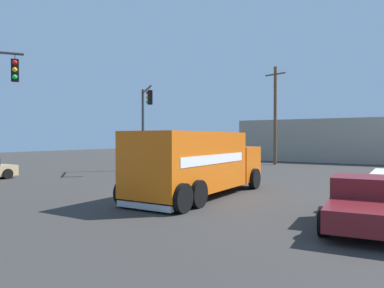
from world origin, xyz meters
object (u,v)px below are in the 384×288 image
object	(u,v)px
utility_pole	(275,114)
pickup_maroon	(369,200)
delivery_truck	(198,163)
traffic_light_primary	(145,117)

from	to	relation	value
utility_pole	pickup_maroon	bearing A→B (deg)	-65.26
delivery_truck	pickup_maroon	xyz separation A→B (m)	(6.71, -1.82, -0.72)
delivery_truck	pickup_maroon	distance (m)	6.99
traffic_light_primary	pickup_maroon	world-z (taller)	traffic_light_primary
delivery_truck	utility_pole	size ratio (longest dim) A/B	0.89
delivery_truck	utility_pole	xyz separation A→B (m)	(-3.06, 19.39, 3.27)
utility_pole	traffic_light_primary	bearing A→B (deg)	-115.65
pickup_maroon	delivery_truck	bearing A→B (deg)	164.80
traffic_light_primary	utility_pole	xyz separation A→B (m)	(5.78, 12.04, 0.68)
delivery_truck	traffic_light_primary	world-z (taller)	traffic_light_primary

